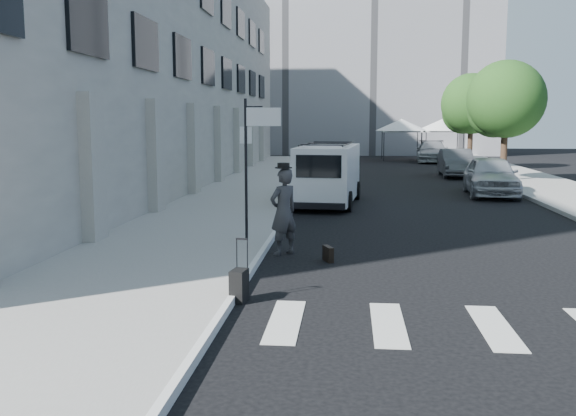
% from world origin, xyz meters
% --- Properties ---
extents(ground, '(120.00, 120.00, 0.00)m').
position_xyz_m(ground, '(0.00, 0.00, 0.00)').
color(ground, black).
rests_on(ground, ground).
extents(sidewalk_left, '(4.50, 48.00, 0.15)m').
position_xyz_m(sidewalk_left, '(-4.25, 16.00, 0.07)').
color(sidewalk_left, gray).
rests_on(sidewalk_left, ground).
extents(sidewalk_right, '(4.00, 56.00, 0.15)m').
position_xyz_m(sidewalk_right, '(9.00, 20.00, 0.07)').
color(sidewalk_right, gray).
rests_on(sidewalk_right, ground).
extents(building_left, '(10.00, 44.00, 12.00)m').
position_xyz_m(building_left, '(-11.50, 18.00, 6.00)').
color(building_left, gray).
rests_on(building_left, ground).
extents(building_far, '(22.00, 12.00, 25.00)m').
position_xyz_m(building_far, '(2.00, 50.00, 12.50)').
color(building_far, slate).
rests_on(building_far, ground).
extents(sign_pole, '(1.03, 0.07, 3.50)m').
position_xyz_m(sign_pole, '(-2.36, 3.20, 2.65)').
color(sign_pole, black).
rests_on(sign_pole, sidewalk_left).
extents(tree_near, '(3.80, 3.83, 6.03)m').
position_xyz_m(tree_near, '(7.50, 20.15, 3.97)').
color(tree_near, black).
rests_on(tree_near, ground).
extents(tree_far, '(3.80, 3.83, 6.03)m').
position_xyz_m(tree_far, '(7.50, 29.15, 3.97)').
color(tree_far, black).
rests_on(tree_far, ground).
extents(tent_left, '(4.00, 4.00, 3.20)m').
position_xyz_m(tent_left, '(4.00, 38.00, 2.71)').
color(tent_left, black).
rests_on(tent_left, ground).
extents(tent_right, '(4.00, 4.00, 3.20)m').
position_xyz_m(tent_right, '(7.20, 38.50, 2.71)').
color(tent_right, black).
rests_on(tent_right, ground).
extents(businessman, '(0.87, 0.86, 2.02)m').
position_xyz_m(businessman, '(-1.53, 2.00, 1.01)').
color(businessman, '#333235').
rests_on(businessman, ground).
extents(briefcase, '(0.27, 0.45, 0.34)m').
position_xyz_m(briefcase, '(-0.47, 1.35, 0.17)').
color(briefcase, black).
rests_on(briefcase, ground).
extents(suitcase, '(0.30, 0.42, 1.09)m').
position_xyz_m(suitcase, '(-1.90, -2.00, 0.29)').
color(suitcase, black).
rests_on(suitcase, ground).
extents(cargo_van, '(2.44, 5.90, 2.18)m').
position_xyz_m(cargo_van, '(-0.77, 11.14, 1.14)').
color(cargo_van, white).
rests_on(cargo_van, ground).
extents(parked_car_a, '(2.32, 5.00, 1.66)m').
position_xyz_m(parked_car_a, '(5.84, 14.54, 0.83)').
color(parked_car_a, '#AAAEB3').
rests_on(parked_car_a, ground).
extents(parked_car_b, '(1.78, 4.68, 1.53)m').
position_xyz_m(parked_car_b, '(5.88, 23.52, 0.76)').
color(parked_car_b, '#4F5156').
rests_on(parked_car_b, ground).
extents(parked_car_c, '(2.69, 5.66, 1.59)m').
position_xyz_m(parked_car_c, '(6.13, 35.95, 0.80)').
color(parked_car_c, '#9EA2A6').
rests_on(parked_car_c, ground).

